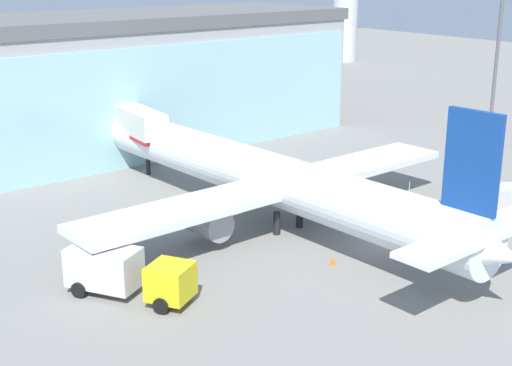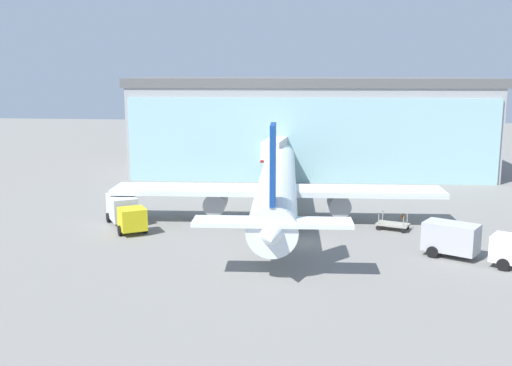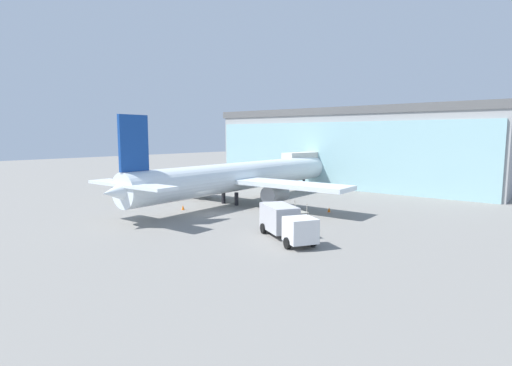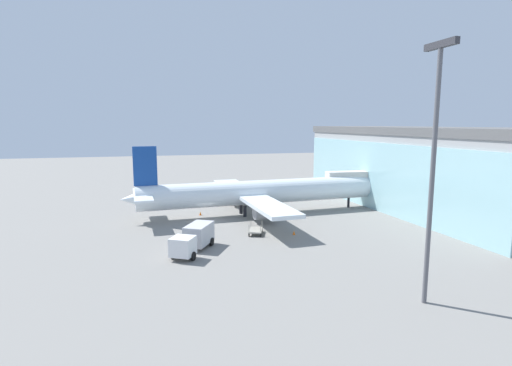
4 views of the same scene
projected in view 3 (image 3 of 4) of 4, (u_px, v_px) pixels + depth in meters
The scene contains 9 objects.
ground at pixel (207, 213), 44.61m from camera, with size 240.00×240.00×0.00m, color gray.
terminal_building at pixel (356, 147), 70.24m from camera, with size 49.43×18.64×13.17m.
jet_bridge at pixel (311, 160), 66.43m from camera, with size 3.24×12.31×5.92m.
airplane at pixel (241, 177), 51.70m from camera, with size 31.29×40.30×10.65m.
catering_truck at pixel (149, 186), 57.30m from camera, with size 5.67×7.38×2.65m.
fuel_truck at pixel (285, 222), 33.55m from camera, with size 7.44×5.49×2.65m.
baggage_cart at pixel (295, 212), 42.87m from camera, with size 3.18×2.45×1.50m.
safety_cone_nose at pixel (183, 207), 46.71m from camera, with size 0.36×0.36×0.55m, color orange.
safety_cone_wingtip at pixel (329, 210), 45.37m from camera, with size 0.36×0.36×0.55m, color orange.
Camera 3 is at (32.87, -29.59, 8.71)m, focal length 28.00 mm.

